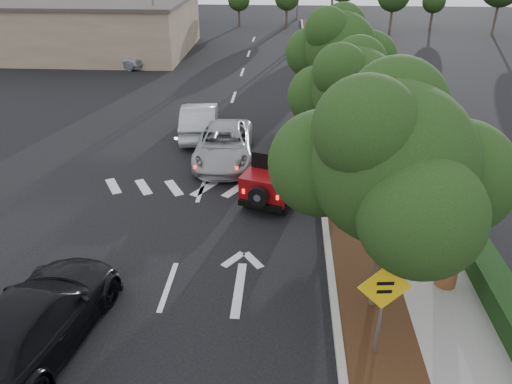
# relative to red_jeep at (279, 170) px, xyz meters

# --- Properties ---
(ground) EXTENTS (120.00, 120.00, 0.00)m
(ground) POSITION_rel_red_jeep_xyz_m (-2.96, -5.83, -0.97)
(ground) COLOR black
(ground) RESTS_ON ground
(curb) EXTENTS (0.20, 70.00, 0.15)m
(curb) POSITION_rel_red_jeep_xyz_m (1.64, 6.17, -0.90)
(curb) COLOR #9E9B93
(curb) RESTS_ON ground
(planting_strip) EXTENTS (1.80, 70.00, 0.12)m
(planting_strip) POSITION_rel_red_jeep_xyz_m (2.64, 6.17, -0.91)
(planting_strip) COLOR black
(planting_strip) RESTS_ON ground
(sidewalk) EXTENTS (2.00, 70.00, 0.12)m
(sidewalk) POSITION_rel_red_jeep_xyz_m (4.54, 6.17, -0.91)
(sidewalk) COLOR gray
(sidewalk) RESTS_ON ground
(hedge) EXTENTS (0.80, 70.00, 0.80)m
(hedge) POSITION_rel_red_jeep_xyz_m (5.94, 6.17, -0.57)
(hedge) COLOR black
(hedge) RESTS_ON ground
(commercial_building) EXTENTS (22.00, 12.00, 4.00)m
(commercial_building) POSITION_rel_red_jeep_xyz_m (-18.96, 24.17, 1.03)
(commercial_building) COLOR #7D6D56
(commercial_building) RESTS_ON ground
(transmission_tower) EXTENTS (7.00, 4.00, 28.00)m
(transmission_tower) POSITION_rel_red_jeep_xyz_m (3.04, 42.17, -0.97)
(transmission_tower) COLOR slate
(transmission_tower) RESTS_ON ground
(street_tree_near) EXTENTS (3.80, 3.80, 5.92)m
(street_tree_near) POSITION_rel_red_jeep_xyz_m (2.64, -6.33, -0.97)
(street_tree_near) COLOR #143311
(street_tree_near) RESTS_ON ground
(street_tree_mid) EXTENTS (3.20, 3.20, 5.32)m
(street_tree_mid) POSITION_rel_red_jeep_xyz_m (2.64, 0.67, -0.97)
(street_tree_mid) COLOR #143311
(street_tree_mid) RESTS_ON ground
(street_tree_far) EXTENTS (3.40, 3.40, 5.62)m
(street_tree_far) POSITION_rel_red_jeep_xyz_m (2.64, 7.17, -0.97)
(street_tree_far) COLOR #143311
(street_tree_far) RESTS_ON ground
(light_pole_a) EXTENTS (2.00, 0.22, 9.00)m
(light_pole_a) POSITION_rel_red_jeep_xyz_m (-9.46, 20.17, -0.97)
(light_pole_a) COLOR slate
(light_pole_a) RESTS_ON ground
(light_pole_b) EXTENTS (2.00, 0.22, 9.00)m
(light_pole_b) POSITION_rel_red_jeep_xyz_m (-10.46, 32.17, -0.97)
(light_pole_b) COLOR slate
(light_pole_b) RESTS_ON ground
(red_jeep) EXTENTS (2.63, 3.90, 1.91)m
(red_jeep) POSITION_rel_red_jeep_xyz_m (0.00, 0.00, 0.00)
(red_jeep) COLOR black
(red_jeep) RESTS_ON ground
(silver_suv_ahead) EXTENTS (2.78, 5.42, 1.47)m
(silver_suv_ahead) POSITION_rel_red_jeep_xyz_m (-2.41, 2.93, -0.24)
(silver_suv_ahead) COLOR #9C9EA3
(silver_suv_ahead) RESTS_ON ground
(black_suv_oncoming) EXTENTS (3.01, 5.80, 1.61)m
(black_suv_oncoming) POSITION_rel_red_jeep_xyz_m (-5.51, -8.27, -0.17)
(black_suv_oncoming) COLOR black
(black_suv_oncoming) RESTS_ON ground
(silver_sedan_oncoming) EXTENTS (2.11, 4.82, 1.54)m
(silver_sedan_oncoming) POSITION_rel_red_jeep_xyz_m (-3.96, 5.91, -0.20)
(silver_sedan_oncoming) COLOR #9EA1A5
(silver_sedan_oncoming) RESTS_ON ground
(parked_suv) EXTENTS (4.86, 3.50, 1.54)m
(parked_suv) POSITION_rel_red_jeep_xyz_m (-11.98, 19.28, -0.20)
(parked_suv) COLOR #ACAEB4
(parked_suv) RESTS_ON ground
(speed_hump_sign) EXTENTS (1.19, 0.15, 2.53)m
(speed_hump_sign) POSITION_rel_red_jeep_xyz_m (2.44, -8.11, 0.78)
(speed_hump_sign) COLOR slate
(speed_hump_sign) RESTS_ON ground
(terracotta_planter) EXTENTS (0.72, 0.72, 1.26)m
(terracotta_planter) POSITION_rel_red_jeep_xyz_m (4.77, -5.38, -0.12)
(terracotta_planter) COLOR brown
(terracotta_planter) RESTS_ON ground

